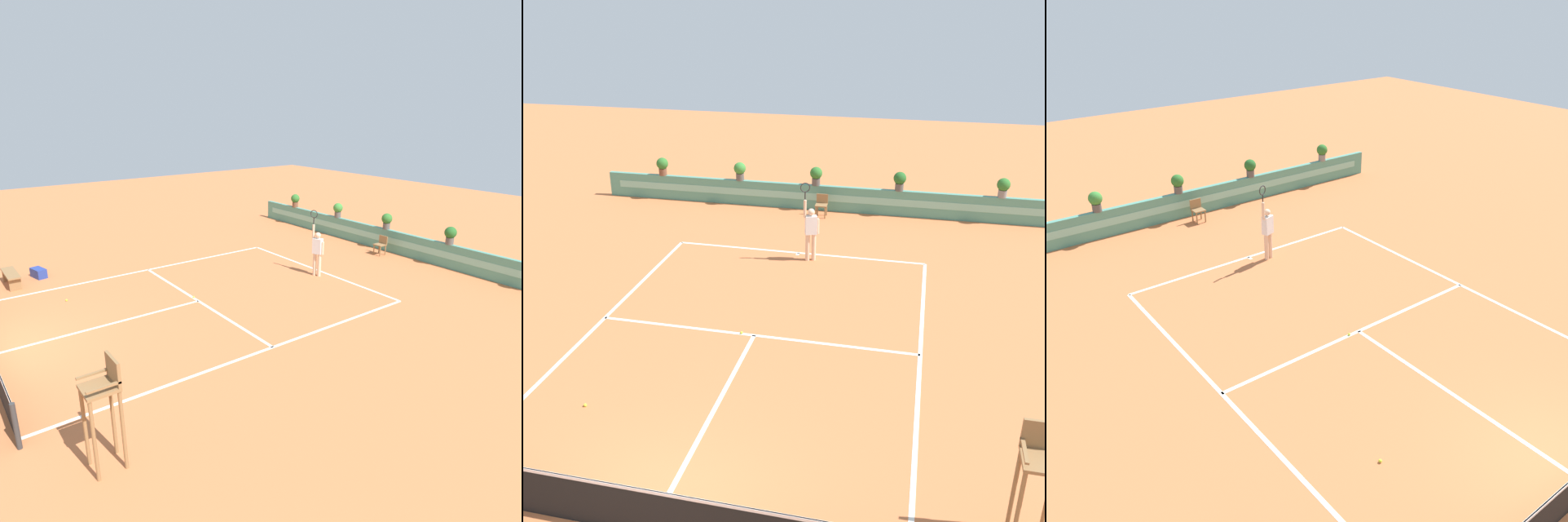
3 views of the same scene
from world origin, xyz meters
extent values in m
plane|color=#C66B3D|center=(0.00, 6.00, 0.00)|extent=(60.00, 60.00, 0.00)
cube|color=white|center=(0.00, 11.89, 0.00)|extent=(8.22, 0.10, 0.01)
cube|color=white|center=(0.00, 6.40, 0.00)|extent=(8.22, 0.10, 0.01)
cube|color=white|center=(0.00, 3.20, 0.00)|extent=(0.10, 6.40, 0.01)
cube|color=white|center=(-4.11, 5.95, 0.00)|extent=(0.10, 11.89, 0.01)
cube|color=white|center=(4.11, 5.95, 0.00)|extent=(0.10, 11.89, 0.01)
cube|color=white|center=(0.00, 11.79, 0.00)|extent=(0.10, 0.20, 0.01)
cube|color=#4C8E7A|center=(0.00, 16.39, 0.50)|extent=(18.00, 0.20, 1.00)
cube|color=#7ABCA8|center=(0.00, 16.29, 0.55)|extent=(17.10, 0.01, 0.28)
cylinder|color=olive|center=(-0.06, 15.41, 0.23)|extent=(0.05, 0.05, 0.45)
cylinder|color=olive|center=(0.29, 15.41, 0.23)|extent=(0.05, 0.05, 0.45)
cylinder|color=olive|center=(-0.06, 15.77, 0.23)|extent=(0.05, 0.05, 0.45)
cylinder|color=olive|center=(0.29, 15.77, 0.23)|extent=(0.05, 0.05, 0.45)
cube|color=olive|center=(0.12, 15.59, 0.47)|extent=(0.44, 0.44, 0.04)
cube|color=olive|center=(0.12, 15.79, 0.67)|extent=(0.44, 0.04, 0.36)
cylinder|color=beige|center=(0.59, 11.44, 0.45)|extent=(0.14, 0.14, 0.90)
cylinder|color=beige|center=(0.40, 11.38, 0.45)|extent=(0.14, 0.14, 0.90)
cube|color=white|center=(0.49, 11.41, 1.20)|extent=(0.41, 0.33, 0.60)
sphere|color=beige|center=(0.49, 11.41, 1.63)|extent=(0.22, 0.22, 0.22)
cylinder|color=beige|center=(0.31, 11.34, 1.75)|extent=(0.09, 0.09, 0.55)
cylinder|color=black|center=(0.31, 11.34, 2.17)|extent=(0.04, 0.04, 0.24)
torus|color=#262626|center=(0.31, 11.34, 2.43)|extent=(0.30, 0.13, 0.31)
cylinder|color=beige|center=(0.70, 11.48, 1.15)|extent=(0.09, 0.09, 0.50)
sphere|color=#CCE033|center=(-2.67, 2.80, 0.03)|extent=(0.07, 0.07, 0.07)
sphere|color=#CCE033|center=(-0.33, 6.40, 0.03)|extent=(0.07, 0.07, 0.07)
cylinder|color=#514C47|center=(-3.33, 16.39, 1.14)|extent=(0.32, 0.32, 0.28)
sphere|color=#387F33|center=(-3.33, 16.39, 1.48)|extent=(0.48, 0.48, 0.48)
cylinder|color=#514C47|center=(2.96, 16.39, 1.14)|extent=(0.32, 0.32, 0.28)
sphere|color=#235B23|center=(2.96, 16.39, 1.48)|extent=(0.48, 0.48, 0.48)
cylinder|color=gray|center=(6.70, 16.39, 1.14)|extent=(0.32, 0.32, 0.28)
sphere|color=#2D6B28|center=(6.70, 16.39, 1.48)|extent=(0.48, 0.48, 0.48)
cylinder|color=#514C47|center=(-0.24, 16.39, 1.14)|extent=(0.32, 0.32, 0.28)
sphere|color=#2D6B28|center=(-0.24, 16.39, 1.48)|extent=(0.48, 0.48, 0.48)
camera|label=1|loc=(13.24, -0.81, 6.19)|focal=32.66mm
camera|label=2|loc=(3.78, -6.66, 7.99)|focal=42.76mm
camera|label=3|loc=(-8.58, -2.67, 8.37)|focal=38.90mm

